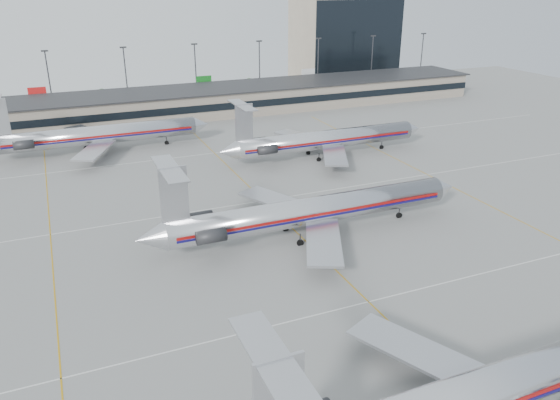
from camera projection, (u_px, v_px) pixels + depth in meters
ground at (428, 359)px, 48.10m from camera, size 260.00×260.00×0.00m
apron_markings at (369, 302)px, 56.61m from camera, size 160.00×0.15×0.02m
terminal at (175, 103)px, 130.37m from camera, size 162.00×17.00×6.25m
light_mast_row at (162, 72)px, 140.26m from camera, size 163.60×0.40×15.28m
distant_building at (343, 40)px, 174.74m from camera, size 30.00×20.00×25.00m
jet_foreground at (486, 391)px, 39.71m from camera, size 43.88×25.84×11.49m
jet_second_row at (307, 211)px, 69.90m from camera, size 44.93×26.45×11.76m
jet_third_row at (323, 140)px, 100.98m from camera, size 41.59×25.58×11.37m
jet_back_row at (96, 135)px, 103.57m from camera, size 42.84×26.35×11.71m
ramp_worker_near at (540, 399)px, 42.37m from camera, size 0.73×0.66×1.69m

